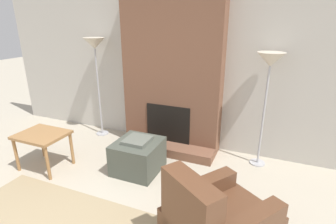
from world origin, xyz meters
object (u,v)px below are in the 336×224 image
side_table (42,138)px  ottoman (138,156)px  floor_lamp_left (95,49)px  floor_lamp_right (270,66)px

side_table → ottoman: bearing=19.0°
side_table → floor_lamp_left: (0.05, 1.30, 1.11)m
ottoman → floor_lamp_left: floor_lamp_left is taller
side_table → floor_lamp_left: size_ratio=0.38×
ottoman → floor_lamp_right: floor_lamp_right is taller
side_table → floor_lamp_right: size_ratio=0.40×
ottoman → floor_lamp_right: size_ratio=0.39×
side_table → floor_lamp_right: floor_lamp_right is taller
floor_lamp_left → ottoman: bearing=-34.5°
floor_lamp_right → ottoman: bearing=-151.5°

